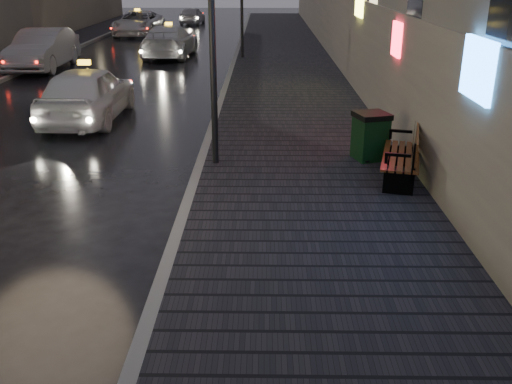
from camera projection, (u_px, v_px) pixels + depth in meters
The scene contains 13 objects.
ground at pixel (33, 323), 7.24m from camera, with size 120.00×120.00×0.00m, color black.
sidewalk at pixel (285, 62), 26.69m from camera, with size 4.60×58.00×0.15m, color black.
curb at pixel (234, 62), 26.72m from camera, with size 0.20×58.00×0.15m, color slate.
sidewalk_far at pixel (18, 61), 26.86m from camera, with size 2.40×58.00×0.15m, color black.
curb_far at pixel (46, 61), 26.84m from camera, with size 0.20×58.00×0.15m, color slate.
lamp_near at pixel (211, 5), 11.51m from camera, with size 0.36×0.36×5.28m.
bench at pixel (405, 155), 11.52m from camera, with size 1.20×2.18×1.06m.
trash_bin at pixel (370, 136), 12.78m from camera, with size 0.87×0.87×1.06m.
taxi_near at pixel (88, 93), 16.50m from camera, with size 1.91×4.75×1.62m, color silver.
car_left_mid at pixel (43, 49), 24.96m from camera, with size 1.81×5.18×1.71m, color gray.
taxi_mid at pixel (170, 41), 28.35m from camera, with size 2.16×5.32×1.54m, color silver.
taxi_far at pixel (138, 23), 37.49m from camera, with size 2.57×5.57×1.55m, color silver.
car_far at pixel (192, 15), 44.84m from camera, with size 1.54×3.84×1.31m, color #A9A8B1.
Camera 1 is at (2.93, -6.08, 4.21)m, focal length 40.00 mm.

